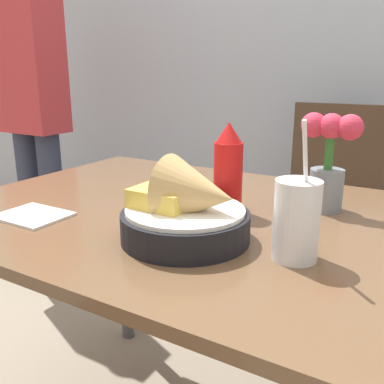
# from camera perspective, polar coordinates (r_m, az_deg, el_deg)

# --- Properties ---
(wall_window) EXTENTS (7.00, 0.06, 2.60)m
(wall_window) POSITION_cam_1_polar(r_m,az_deg,el_deg) (2.05, 17.71, 22.55)
(wall_window) COLOR #9EA8B7
(wall_window) RESTS_ON ground_plane
(dining_table) EXTENTS (1.10, 0.83, 0.73)m
(dining_table) POSITION_cam_1_polar(r_m,az_deg,el_deg) (1.04, -1.11, -7.46)
(dining_table) COLOR brown
(dining_table) RESTS_ON ground_plane
(chair_far_window) EXTENTS (0.40, 0.40, 0.92)m
(chair_far_window) POSITION_cam_1_polar(r_m,az_deg,el_deg) (1.71, 18.45, -1.89)
(chair_far_window) COLOR #473323
(chair_far_window) RESTS_ON ground_plane
(food_basket) EXTENTS (0.25, 0.25, 0.16)m
(food_basket) POSITION_cam_1_polar(r_m,az_deg,el_deg) (0.80, -0.41, -2.63)
(food_basket) COLOR black
(food_basket) RESTS_ON dining_table
(ketchup_bottle) EXTENTS (0.07, 0.07, 0.21)m
(ketchup_bottle) POSITION_cam_1_polar(r_m,az_deg,el_deg) (0.96, 4.84, 3.01)
(ketchup_bottle) COLOR red
(ketchup_bottle) RESTS_ON dining_table
(drink_cup) EXTENTS (0.08, 0.08, 0.24)m
(drink_cup) POSITION_cam_1_polar(r_m,az_deg,el_deg) (0.74, 13.73, -4.00)
(drink_cup) COLOR silver
(drink_cup) RESTS_ON dining_table
(flower_vase) EXTENTS (0.14, 0.08, 0.22)m
(flower_vase) POSITION_cam_1_polar(r_m,az_deg,el_deg) (1.02, 17.76, 4.24)
(flower_vase) COLOR gray
(flower_vase) RESTS_ON dining_table
(napkin) EXTENTS (0.15, 0.12, 0.01)m
(napkin) POSITION_cam_1_polar(r_m,az_deg,el_deg) (1.01, -20.44, -2.96)
(napkin) COLOR white
(napkin) RESTS_ON dining_table
(person_standing) EXTENTS (0.32, 0.18, 1.56)m
(person_standing) POSITION_cam_1_polar(r_m,az_deg,el_deg) (2.18, -20.55, 11.15)
(person_standing) COLOR #2D3347
(person_standing) RESTS_ON ground_plane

